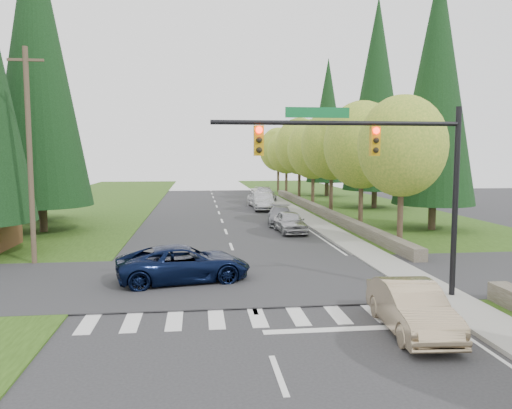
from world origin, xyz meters
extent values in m
plane|color=#28282B|center=(0.00, 0.00, 0.00)|extent=(120.00, 120.00, 0.00)
cube|color=#264111|center=(13.00, 20.00, 0.03)|extent=(14.00, 110.00, 0.06)
cube|color=#264111|center=(-13.00, 20.00, 0.03)|extent=(14.00, 110.00, 0.06)
cube|color=#28282B|center=(0.00, 8.00, 0.00)|extent=(120.00, 8.00, 0.10)
cube|color=gray|center=(6.90, 22.00, 0.07)|extent=(1.80, 80.00, 0.13)
cube|color=gray|center=(6.05, 22.00, 0.07)|extent=(0.20, 80.00, 0.13)
cube|color=#4C4438|center=(8.60, 30.00, 0.35)|extent=(0.70, 40.00, 0.70)
cylinder|color=black|center=(7.20, 4.50, 3.40)|extent=(0.20, 0.20, 6.80)
cylinder|color=black|center=(2.90, 4.50, 6.20)|extent=(8.60, 0.16, 0.16)
cube|color=#0C662D|center=(2.20, 4.55, 6.55)|extent=(2.20, 0.04, 0.35)
cube|color=#BF8C0C|center=(4.20, 4.50, 5.60)|extent=(0.32, 0.24, 1.00)
sphere|color=#FF0C05|center=(4.20, 4.36, 5.95)|extent=(0.22, 0.22, 0.22)
cube|color=#BF8C0C|center=(0.20, 4.50, 5.60)|extent=(0.32, 0.24, 1.00)
sphere|color=#FF0C05|center=(0.20, 4.36, 5.95)|extent=(0.22, 0.22, 0.22)
cylinder|color=#473828|center=(-9.50, 12.00, 5.00)|extent=(0.24, 0.24, 10.00)
cube|color=#473828|center=(-9.50, 12.00, 9.40)|extent=(1.60, 0.10, 0.12)
cylinder|color=#38281C|center=(9.20, 14.00, 2.38)|extent=(0.32, 0.32, 4.76)
ellipsoid|color=#568524|center=(9.20, 14.00, 5.61)|extent=(4.80, 4.80, 5.52)
cylinder|color=#38281C|center=(9.30, 21.00, 2.46)|extent=(0.32, 0.32, 4.93)
ellipsoid|color=#568524|center=(9.30, 21.00, 5.81)|extent=(5.20, 5.20, 5.98)
cylinder|color=#38281C|center=(9.10, 28.00, 2.52)|extent=(0.32, 0.32, 5.04)
ellipsoid|color=#568524|center=(9.10, 28.00, 5.94)|extent=(5.00, 5.00, 5.75)
cylinder|color=#38281C|center=(9.20, 35.00, 2.41)|extent=(0.32, 0.32, 4.82)
ellipsoid|color=#568524|center=(9.20, 35.00, 5.68)|extent=(5.00, 5.00, 5.75)
cylinder|color=#38281C|center=(9.30, 42.00, 2.58)|extent=(0.32, 0.32, 5.15)
ellipsoid|color=#568524|center=(9.30, 42.00, 6.07)|extent=(5.40, 5.40, 6.21)
cylinder|color=#38281C|center=(9.10, 49.00, 2.35)|extent=(0.32, 0.32, 4.70)
ellipsoid|color=#568524|center=(9.10, 49.00, 5.54)|extent=(4.80, 4.80, 5.52)
cylinder|color=#38281C|center=(9.20, 56.00, 2.49)|extent=(0.32, 0.32, 4.98)
ellipsoid|color=#568524|center=(9.20, 56.00, 5.87)|extent=(5.20, 5.20, 5.98)
cylinder|color=#38281C|center=(-12.00, 22.00, 1.00)|extent=(0.50, 0.50, 2.00)
cone|color=black|center=(-12.00, 22.00, 11.30)|extent=(6.46, 6.46, 19.00)
cylinder|color=#38281C|center=(-14.00, 28.00, 1.00)|extent=(0.50, 0.50, 2.00)
cone|color=black|center=(-14.00, 28.00, 10.30)|extent=(5.78, 5.78, 17.00)
cylinder|color=#38281C|center=(14.00, 20.00, 1.00)|extent=(0.50, 0.50, 2.00)
cone|color=black|center=(14.00, 20.00, 9.80)|extent=(5.44, 5.44, 16.00)
cylinder|color=#38281C|center=(15.00, 34.00, 1.00)|extent=(0.50, 0.50, 2.00)
cone|color=black|center=(15.00, 34.00, 10.80)|extent=(6.12, 6.12, 18.00)
cylinder|color=#38281C|center=(14.00, 48.00, 1.00)|extent=(0.50, 0.50, 2.00)
cone|color=black|center=(14.00, 48.00, 9.30)|extent=(5.10, 5.10, 15.00)
imported|color=tan|center=(4.30, 1.40, 0.72)|extent=(1.81, 4.46, 1.44)
imported|color=black|center=(-2.42, 7.98, 0.75)|extent=(5.74, 3.46, 1.49)
imported|color=#ACADB1|center=(4.20, 20.11, 0.72)|extent=(1.89, 4.28, 1.43)
imported|color=slate|center=(4.20, 23.92, 0.66)|extent=(2.41, 4.74, 1.32)
imported|color=silver|center=(4.20, 33.75, 0.82)|extent=(2.06, 5.05, 1.63)
imported|color=silver|center=(4.20, 36.42, 0.78)|extent=(2.35, 4.75, 1.56)
imported|color=#B6B7BB|center=(5.60, 43.00, 0.74)|extent=(2.08, 5.11, 1.48)
camera|label=1|loc=(-1.82, -12.08, 5.14)|focal=35.00mm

